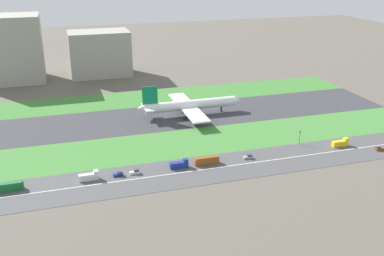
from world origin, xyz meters
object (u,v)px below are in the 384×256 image
Objects in this scene: car_1 at (379,149)px; truck_1 at (89,177)px; bus_0 at (9,187)px; traffic_light at (300,137)px; hangar_building at (100,53)px; truck_2 at (340,143)px; car_3 at (135,172)px; truck_0 at (179,165)px; terminal_building at (10,49)px; bus_1 at (207,161)px; airliner at (188,105)px; car_0 at (248,157)px; car_2 at (119,174)px; fuel_tank_west at (91,54)px.

car_1 is 0.52× the size of truck_1.
bus_0 is 1.61× the size of traffic_light.
truck_2 is at bearing -61.21° from hangar_building.
bus_0 is at bearing -180.00° from car_3.
terminal_building is at bearing 114.10° from truck_0.
bus_1 is at bearing -81.09° from hangar_building.
airliner reaches higher than car_3.
car_3 is at bearing 0.00° from truck_1.
bus_1 is at bearing 0.00° from truck_1.
car_0 is at bearing 0.00° from car_3.
bus_1 is 1.61× the size of traffic_light.
traffic_light reaches higher than truck_0.
car_2 is 40.76m from bus_1.
truck_2 is (124.71, 0.00, 0.00)m from truck_1.
truck_2 is 0.17× the size of terminal_building.
bus_0 reaches higher than car_3.
airliner reaches higher than truck_2.
fuel_tank_west reaches higher than car_0.
truck_2 is 208.29m from hangar_building.
car_0 is at bearing 180.00° from truck_2.
truck_0 is 66.26m from traffic_light.
truck_0 is at bearing -173.07° from traffic_light.
car_0 is 0.52× the size of truck_0.
car_0 is at bearing 0.00° from truck_0.
hangar_building is (-81.18, 174.01, 13.30)m from traffic_light.
terminal_building reaches higher than airliner.
truck_1 is at bearing 180.00° from truck_2.
terminal_building is (-181.29, 192.00, 23.97)m from car_1.
hangar_building is (4.89, 182.00, 16.66)m from car_3.
car_2 is (-52.09, -68.00, -5.31)m from airliner.
terminal_building is at bearing 106.45° from car_2.
airliner is 1.38× the size of hangar_building.
truck_0 is 13.07m from bus_1.
airliner is 85.82m from car_2.
truck_0 is at bearing 180.00° from truck_2.
car_1 is 66.75m from car_0.
fuel_tank_west is at bearing 94.93° from hangar_building.
terminal_building is at bearing 108.55° from car_3.
terminal_building is at bearing 117.44° from bus_1.
truck_0 is (-99.87, 10.00, 0.75)m from car_1.
bus_1 is 229.40m from fuel_tank_west.
fuel_tank_west reaches higher than truck_1.
airliner reaches higher than truck_0.
car_2 is 0.17× the size of fuel_tank_west.
truck_1 reaches higher than car_1.
car_1 is at bearing -4.76° from car_3.
car_3 is 0.52× the size of truck_0.
car_0 is 0.09× the size of hangar_building.
hangar_building reaches higher than car_3.
hangar_building is (-49.33, 182.00, 16.66)m from car_0.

